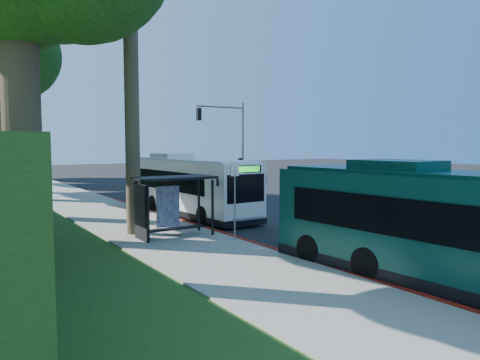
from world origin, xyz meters
TOP-DOWN VIEW (x-y plane):
  - ground at (0.00, 0.00)m, footprint 140.00×140.00m
  - sidewalk at (-7.30, 0.00)m, footprint 4.50×70.00m
  - red_curb at (-5.00, -4.00)m, footprint 0.25×30.00m
  - bus_shelter at (-7.26, -2.86)m, footprint 3.20×1.51m
  - stop_sign_pole at (-5.40, -5.00)m, footprint 0.35×0.06m
  - traffic_signal_pole at (3.78, 10.00)m, footprint 4.10×0.30m
  - white_bus at (-3.55, 2.98)m, footprint 2.81×11.23m
  - teal_bus at (-3.66, -13.05)m, footprint 3.18×11.53m
  - pickup at (1.01, 8.22)m, footprint 3.40×5.90m

SIDE VIEW (x-z plane):
  - ground at x=0.00m, z-range 0.00..0.00m
  - sidewalk at x=-7.30m, z-range 0.00..0.12m
  - red_curb at x=-5.00m, z-range 0.00..0.13m
  - pickup at x=1.01m, z-range 0.00..1.55m
  - white_bus at x=-3.55m, z-range -0.04..3.28m
  - teal_bus at x=-3.66m, z-range -0.04..3.36m
  - bus_shelter at x=-7.26m, z-range 0.53..3.08m
  - stop_sign_pole at x=-5.40m, z-range 0.50..3.67m
  - traffic_signal_pole at x=3.78m, z-range 0.92..7.92m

